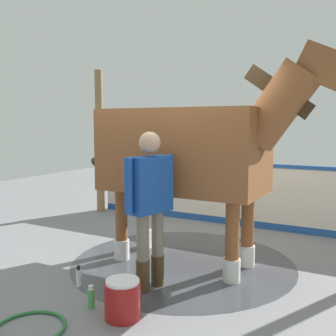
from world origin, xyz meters
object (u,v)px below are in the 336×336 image
(wash_bucket, at_px, (123,299))
(hose_coil, at_px, (29,328))
(horse, at_px, (192,150))
(bottle_spray, at_px, (91,298))
(handler, at_px, (150,199))
(bottle_shampoo, at_px, (79,277))

(wash_bucket, xyz_separation_m, hose_coil, (0.60, 0.57, -0.16))
(horse, bearing_deg, wash_bucket, -88.39)
(horse, distance_m, bottle_spray, 2.11)
(wash_bucket, xyz_separation_m, bottle_spray, (0.39, -0.02, -0.08))
(horse, relative_size, wash_bucket, 9.35)
(horse, bearing_deg, handler, -95.24)
(horse, height_order, handler, horse)
(bottle_shampoo, relative_size, bottle_spray, 1.05)
(bottle_spray, bearing_deg, wash_bucket, 177.13)
(hose_coil, bearing_deg, horse, -104.82)
(horse, relative_size, bottle_spray, 15.19)
(bottle_spray, distance_m, hose_coil, 0.63)
(handler, relative_size, wash_bucket, 4.66)
(wash_bucket, height_order, hose_coil, wash_bucket)
(bottle_spray, bearing_deg, hose_coil, 70.88)
(bottle_spray, bearing_deg, handler, -111.84)
(handler, bearing_deg, horse, -80.15)
(horse, height_order, bottle_shampoo, horse)
(horse, bearing_deg, hose_coil, -104.12)
(wash_bucket, bearing_deg, horse, -89.09)
(bottle_shampoo, distance_m, bottle_spray, 0.56)
(handler, distance_m, bottle_shampoo, 1.19)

